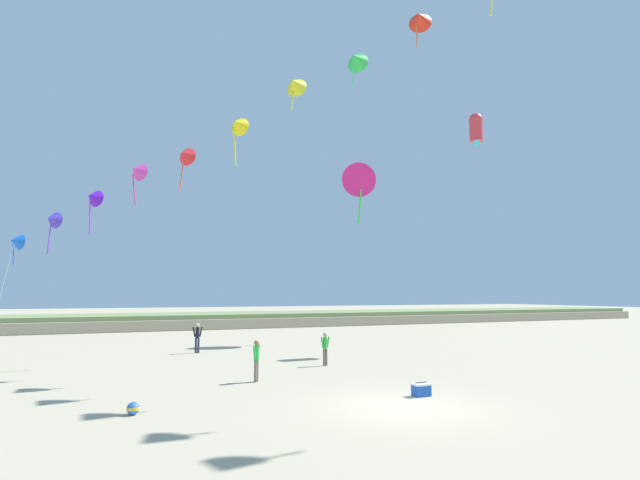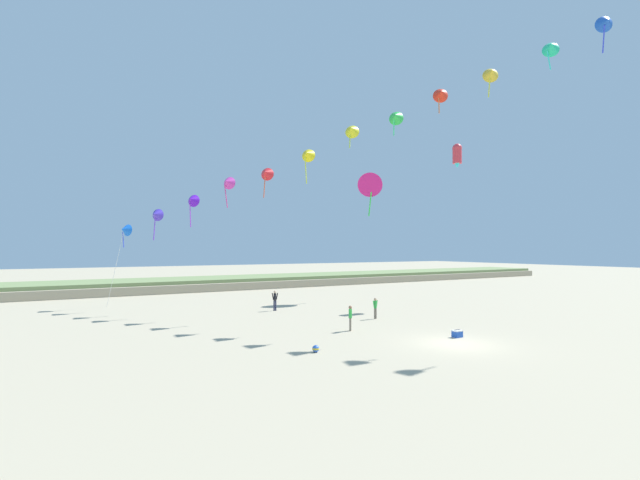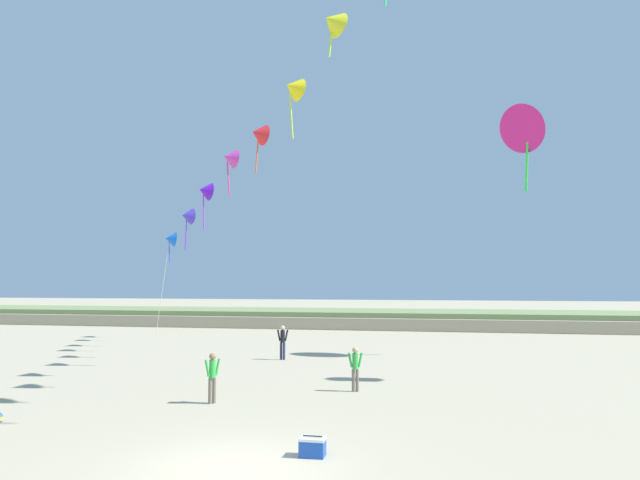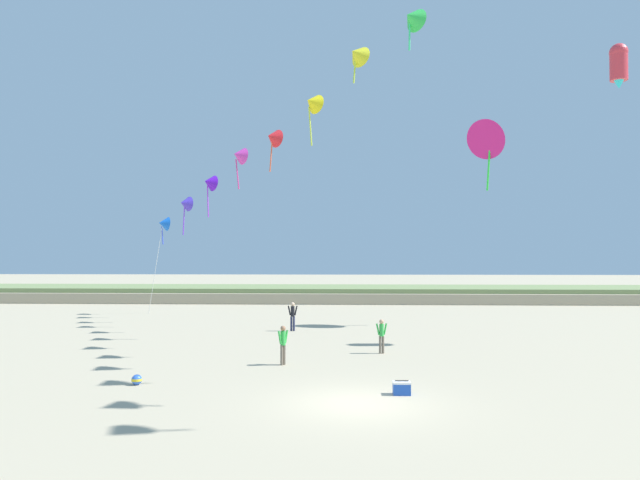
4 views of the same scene
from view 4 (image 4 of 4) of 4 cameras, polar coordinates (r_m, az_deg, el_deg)
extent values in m
plane|color=tan|center=(18.15, 3.76, -16.01)|extent=(240.00, 240.00, 0.00)
cube|color=tan|center=(58.14, 2.74, -5.57)|extent=(120.00, 10.59, 0.98)
cube|color=#7A8E56|center=(58.10, 2.74, -4.95)|extent=(120.00, 9.00, 0.56)
cylinder|color=#282D4C|center=(34.67, -2.88, -8.36)|extent=(0.13, 0.13, 0.87)
cylinder|color=#282D4C|center=(34.66, -2.63, -8.36)|extent=(0.13, 0.13, 0.87)
cylinder|color=black|center=(34.58, -2.75, -7.14)|extent=(0.23, 0.23, 0.62)
cylinder|color=black|center=(34.59, -3.08, -7.06)|extent=(0.21, 0.10, 0.58)
cylinder|color=black|center=(34.57, -2.42, -7.06)|extent=(0.21, 0.10, 0.58)
sphere|color=beige|center=(34.54, -2.75, -6.43)|extent=(0.24, 0.24, 0.24)
cylinder|color=#726656|center=(24.16, -3.59, -11.39)|extent=(0.12, 0.12, 0.81)
cylinder|color=#726656|center=(24.06, -3.85, -11.43)|extent=(0.12, 0.12, 0.81)
cylinder|color=green|center=(24.00, -3.72, -9.77)|extent=(0.21, 0.21, 0.58)
cylinder|color=green|center=(24.12, -3.39, -9.62)|extent=(0.19, 0.20, 0.55)
cylinder|color=green|center=(23.87, -4.05, -9.71)|extent=(0.19, 0.20, 0.55)
sphere|color=#9E7051|center=(23.95, -3.72, -8.81)|extent=(0.22, 0.22, 0.22)
cylinder|color=#726656|center=(26.94, 6.04, -10.38)|extent=(0.12, 0.12, 0.80)
cylinder|color=#726656|center=(26.99, 6.32, -10.37)|extent=(0.12, 0.12, 0.80)
cylinder|color=green|center=(26.87, 6.17, -8.94)|extent=(0.21, 0.21, 0.56)
cylinder|color=green|center=(26.80, 5.81, -8.87)|extent=(0.20, 0.13, 0.53)
cylinder|color=green|center=(26.92, 6.54, -8.84)|extent=(0.20, 0.13, 0.53)
sphere|color=tan|center=(26.82, 6.17, -8.11)|extent=(0.22, 0.22, 0.22)
cone|color=blue|center=(45.83, -15.39, 1.61)|extent=(1.31, 1.37, 1.17)
cylinder|color=blue|center=(45.92, -15.48, 0.45)|extent=(0.19, 0.09, 1.41)
cone|color=#4733C9|center=(43.03, -13.36, 3.59)|extent=(1.33, 1.30, 1.14)
cylinder|color=#7939E5|center=(43.06, -13.46, 1.89)|extent=(0.19, 0.18, 2.11)
cone|color=#5A14CC|center=(39.73, -11.03, 5.69)|extent=(1.38, 1.37, 1.18)
cylinder|color=#A439E5|center=(39.71, -11.15, 3.81)|extent=(0.16, 0.09, 2.15)
cone|color=#D138A9|center=(37.22, -8.13, 8.41)|extent=(1.36, 1.37, 1.18)
cylinder|color=#E5398F|center=(37.16, -8.26, 6.54)|extent=(0.30, 0.20, 1.96)
cone|color=red|center=(34.55, -4.76, 10.22)|extent=(1.37, 1.35, 1.18)
cylinder|color=#E55C39|center=(34.45, -4.92, 8.32)|extent=(0.21, 0.08, 1.84)
cone|color=yellow|center=(32.10, -0.80, 13.61)|extent=(1.40, 1.38, 1.20)
cylinder|color=#CEE539|center=(31.90, -0.98, 11.30)|extent=(0.23, 0.10, 2.15)
cone|color=yellow|center=(29.84, 3.69, 18.06)|extent=(1.43, 1.41, 1.22)
cylinder|color=#C0E539|center=(29.67, 3.48, 16.49)|extent=(0.17, 0.12, 1.21)
cone|color=green|center=(28.12, 9.19, 21.09)|extent=(1.37, 1.38, 1.19)
cylinder|color=#39E582|center=(27.90, 8.94, 19.43)|extent=(0.10, 0.08, 1.24)
cylinder|color=silver|center=(46.36, -16.11, -2.71)|extent=(1.37, 0.82, 7.14)
cone|color=#D51D78|center=(39.53, 16.49, 9.76)|extent=(3.15, 3.03, 2.78)
cone|color=#2DE53A|center=(39.53, 16.49, 9.79)|extent=(1.76, 1.71, 1.55)
cylinder|color=#2DE53A|center=(39.20, 16.51, 6.99)|extent=(0.23, 0.51, 3.05)
cylinder|color=#E03741|center=(34.56, 27.71, 15.18)|extent=(1.21, 1.21, 1.56)
sphere|color=#E03741|center=(34.77, 27.69, 16.28)|extent=(0.91, 0.91, 0.91)
cone|color=#2DDAE5|center=(34.33, 27.72, 13.82)|extent=(1.08, 1.08, 0.70)
sphere|color=black|center=(34.85, 27.68, 16.69)|extent=(0.19, 0.19, 0.19)
cube|color=blue|center=(19.35, 8.17, -14.53)|extent=(0.56, 0.40, 0.36)
cube|color=white|center=(19.31, 8.17, -13.92)|extent=(0.58, 0.41, 0.06)
cylinder|color=black|center=(19.29, 8.16, -13.75)|extent=(0.45, 0.03, 0.03)
sphere|color=blue|center=(21.50, -17.85, -13.15)|extent=(0.36, 0.36, 0.36)
cylinder|color=yellow|center=(21.50, -17.85, -13.15)|extent=(0.36, 0.36, 0.09)
camera|label=1|loc=(9.14, -60.63, -7.52)|focal=28.00mm
camera|label=2|loc=(18.04, -85.38, 2.27)|focal=24.00mm
camera|label=3|loc=(7.58, 40.86, -5.89)|focal=32.00mm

